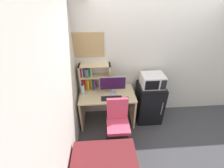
{
  "coord_description": "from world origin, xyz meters",
  "views": [
    {
      "loc": [
        -1.06,
        -2.96,
        2.62
      ],
      "look_at": [
        -0.87,
        -0.37,
        1.02
      ],
      "focal_mm": 24.57,
      "sensor_mm": 36.0,
      "label": 1
    }
  ],
  "objects_px": {
    "hutch_bookshelf": "(91,77)",
    "wall_corkboard": "(87,45)",
    "monitor": "(113,84)",
    "keyboard": "(112,98)",
    "computer_mouse": "(127,98)",
    "desk_chair": "(118,125)",
    "microwave": "(153,80)",
    "water_bottle": "(83,90)",
    "mini_fridge": "(149,103)"
  },
  "relations": [
    {
      "from": "monitor",
      "to": "keyboard",
      "type": "xyz_separation_m",
      "value": [
        -0.03,
        -0.18,
        -0.22
      ]
    },
    {
      "from": "microwave",
      "to": "hutch_bookshelf",
      "type": "bearing_deg",
      "value": 171.4
    },
    {
      "from": "monitor",
      "to": "keyboard",
      "type": "distance_m",
      "value": 0.28
    },
    {
      "from": "computer_mouse",
      "to": "mini_fridge",
      "type": "distance_m",
      "value": 0.68
    },
    {
      "from": "mini_fridge",
      "to": "microwave",
      "type": "bearing_deg",
      "value": 89.87
    },
    {
      "from": "hutch_bookshelf",
      "to": "keyboard",
      "type": "distance_m",
      "value": 0.64
    },
    {
      "from": "monitor",
      "to": "desk_chair",
      "type": "bearing_deg",
      "value": -83.86
    },
    {
      "from": "computer_mouse",
      "to": "desk_chair",
      "type": "height_order",
      "value": "desk_chair"
    },
    {
      "from": "hutch_bookshelf",
      "to": "computer_mouse",
      "type": "bearing_deg",
      "value": -30.62
    },
    {
      "from": "desk_chair",
      "to": "wall_corkboard",
      "type": "bearing_deg",
      "value": 121.59
    },
    {
      "from": "mini_fridge",
      "to": "microwave",
      "type": "distance_m",
      "value": 0.58
    },
    {
      "from": "desk_chair",
      "to": "mini_fridge",
      "type": "bearing_deg",
      "value": 37.4
    },
    {
      "from": "water_bottle",
      "to": "desk_chair",
      "type": "relative_size",
      "value": 0.25
    },
    {
      "from": "hutch_bookshelf",
      "to": "microwave",
      "type": "distance_m",
      "value": 1.29
    },
    {
      "from": "water_bottle",
      "to": "mini_fridge",
      "type": "xyz_separation_m",
      "value": [
        1.44,
        0.02,
        -0.43
      ]
    },
    {
      "from": "monitor",
      "to": "wall_corkboard",
      "type": "relative_size",
      "value": 0.79
    },
    {
      "from": "computer_mouse",
      "to": "microwave",
      "type": "height_order",
      "value": "microwave"
    },
    {
      "from": "desk_chair",
      "to": "hutch_bookshelf",
      "type": "bearing_deg",
      "value": 122.46
    },
    {
      "from": "hutch_bookshelf",
      "to": "computer_mouse",
      "type": "relative_size",
      "value": 7.32
    },
    {
      "from": "monitor",
      "to": "computer_mouse",
      "type": "xyz_separation_m",
      "value": [
        0.28,
        -0.19,
        -0.21
      ]
    },
    {
      "from": "hutch_bookshelf",
      "to": "monitor",
      "type": "xyz_separation_m",
      "value": [
        0.44,
        -0.24,
        -0.05
      ]
    },
    {
      "from": "monitor",
      "to": "water_bottle",
      "type": "relative_size",
      "value": 2.25
    },
    {
      "from": "computer_mouse",
      "to": "water_bottle",
      "type": "relative_size",
      "value": 0.37
    },
    {
      "from": "desk_chair",
      "to": "computer_mouse",
      "type": "bearing_deg",
      "value": 57.95
    },
    {
      "from": "water_bottle",
      "to": "microwave",
      "type": "height_order",
      "value": "microwave"
    },
    {
      "from": "computer_mouse",
      "to": "mini_fridge",
      "type": "xyz_separation_m",
      "value": [
        0.55,
        0.23,
        -0.33
      ]
    },
    {
      "from": "monitor",
      "to": "mini_fridge",
      "type": "relative_size",
      "value": 0.6
    },
    {
      "from": "hutch_bookshelf",
      "to": "wall_corkboard",
      "type": "xyz_separation_m",
      "value": [
        -0.04,
        0.09,
        0.66
      ]
    },
    {
      "from": "computer_mouse",
      "to": "mini_fridge",
      "type": "relative_size",
      "value": 0.1
    },
    {
      "from": "microwave",
      "to": "mini_fridge",
      "type": "bearing_deg",
      "value": -90.13
    },
    {
      "from": "hutch_bookshelf",
      "to": "wall_corkboard",
      "type": "distance_m",
      "value": 0.67
    },
    {
      "from": "mini_fridge",
      "to": "monitor",
      "type": "bearing_deg",
      "value": -176.88
    },
    {
      "from": "hutch_bookshelf",
      "to": "microwave",
      "type": "xyz_separation_m",
      "value": [
        1.27,
        -0.19,
        -0.02
      ]
    },
    {
      "from": "monitor",
      "to": "desk_chair",
      "type": "height_order",
      "value": "monitor"
    },
    {
      "from": "computer_mouse",
      "to": "wall_corkboard",
      "type": "height_order",
      "value": "wall_corkboard"
    },
    {
      "from": "monitor",
      "to": "microwave",
      "type": "bearing_deg",
      "value": 3.33
    },
    {
      "from": "computer_mouse",
      "to": "keyboard",
      "type": "bearing_deg",
      "value": 177.8
    },
    {
      "from": "hutch_bookshelf",
      "to": "monitor",
      "type": "bearing_deg",
      "value": -28.62
    },
    {
      "from": "keyboard",
      "to": "mini_fridge",
      "type": "bearing_deg",
      "value": 14.37
    },
    {
      "from": "water_bottle",
      "to": "desk_chair",
      "type": "height_order",
      "value": "water_bottle"
    },
    {
      "from": "monitor",
      "to": "computer_mouse",
      "type": "height_order",
      "value": "monitor"
    },
    {
      "from": "hutch_bookshelf",
      "to": "desk_chair",
      "type": "relative_size",
      "value": 0.68
    },
    {
      "from": "water_bottle",
      "to": "microwave",
      "type": "distance_m",
      "value": 1.45
    },
    {
      "from": "desk_chair",
      "to": "monitor",
      "type": "bearing_deg",
      "value": 96.14
    },
    {
      "from": "keyboard",
      "to": "microwave",
      "type": "distance_m",
      "value": 0.93
    },
    {
      "from": "mini_fridge",
      "to": "microwave",
      "type": "xyz_separation_m",
      "value": [
        0.0,
        0.0,
        0.58
      ]
    },
    {
      "from": "monitor",
      "to": "wall_corkboard",
      "type": "height_order",
      "value": "wall_corkboard"
    },
    {
      "from": "microwave",
      "to": "desk_chair",
      "type": "xyz_separation_m",
      "value": [
        -0.77,
        -0.59,
        -0.61
      ]
    },
    {
      "from": "hutch_bookshelf",
      "to": "microwave",
      "type": "relative_size",
      "value": 1.41
    },
    {
      "from": "water_bottle",
      "to": "computer_mouse",
      "type": "bearing_deg",
      "value": -13.72
    }
  ]
}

